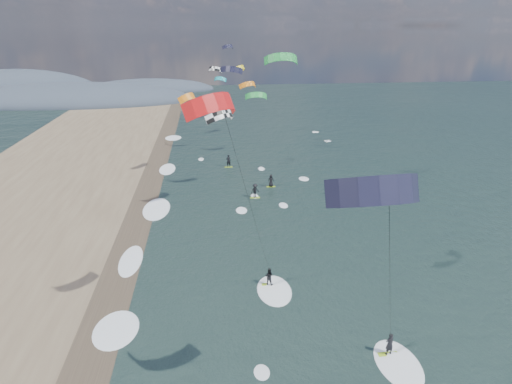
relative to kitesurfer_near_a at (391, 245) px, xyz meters
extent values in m
cube|color=#382D23|center=(-14.88, 13.05, -10.34)|extent=(3.00, 240.00, 0.00)
ellipsoid|color=#3D4756|center=(-60.88, 115.05, -10.34)|extent=(48.00, 20.00, 15.00)
ellipsoid|color=#3D4756|center=(-42.88, 103.05, -10.34)|extent=(64.00, 24.00, 10.00)
ellipsoid|color=#3D4756|center=(-24.88, 123.05, -10.34)|extent=(40.00, 18.00, 7.00)
cube|color=#94BD21|center=(3.06, 4.81, -10.31)|extent=(1.23, 0.37, 0.05)
imported|color=black|center=(3.06, 4.81, -9.53)|extent=(0.63, 0.49, 1.52)
ellipsoid|color=white|center=(3.36, 4.01, -10.34)|extent=(2.60, 4.20, 0.12)
cylinder|color=black|center=(1.06, 1.81, -3.07)|extent=(0.02, 0.02, 13.95)
cube|color=#94BD21|center=(-3.10, 13.11, -10.32)|extent=(1.11, 0.34, 0.05)
imported|color=black|center=(-3.10, 13.11, -9.58)|extent=(0.84, 0.77, 1.41)
ellipsoid|color=white|center=(-2.80, 12.31, -10.34)|extent=(2.60, 4.20, 0.12)
cylinder|color=black|center=(-4.85, 10.11, -2.12)|extent=(0.02, 0.02, 15.49)
cube|color=#94BD21|center=(-2.17, 31.06, -10.32)|extent=(1.10, 0.35, 0.05)
imported|color=black|center=(-2.17, 31.06, -9.44)|extent=(1.26, 1.03, 1.69)
cube|color=#94BD21|center=(0.21, 34.45, -10.32)|extent=(1.10, 0.35, 0.05)
imported|color=black|center=(0.21, 34.45, -9.50)|extent=(0.88, 0.70, 1.57)
cube|color=#94BD21|center=(-4.60, 42.98, -10.32)|extent=(1.10, 0.35, 0.05)
imported|color=black|center=(-4.60, 42.98, -9.40)|extent=(0.70, 0.52, 1.77)
ellipsoid|color=white|center=(-13.68, 9.05, -10.34)|extent=(2.40, 5.40, 0.11)
ellipsoid|color=white|center=(-13.68, 18.05, -10.34)|extent=(2.40, 5.40, 0.11)
ellipsoid|color=white|center=(-13.68, 29.05, -10.34)|extent=(2.40, 5.40, 0.11)
ellipsoid|color=white|center=(-13.68, 43.05, -10.34)|extent=(2.40, 5.40, 0.11)
ellipsoid|color=white|center=(-13.68, 61.05, -10.34)|extent=(2.40, 5.40, 0.11)
camera|label=1|loc=(-7.29, -14.82, 8.38)|focal=30.00mm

